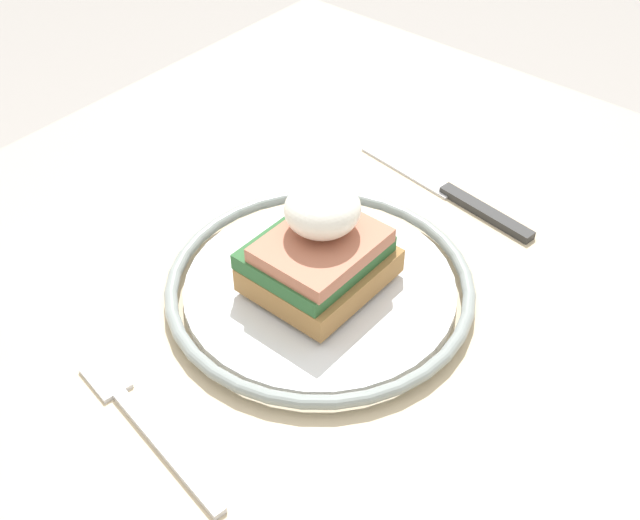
% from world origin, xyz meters
% --- Properties ---
extents(dining_table, '(0.80, 0.69, 0.76)m').
position_xyz_m(dining_table, '(0.00, 0.00, 0.61)').
color(dining_table, '#C6B28E').
rests_on(dining_table, ground_plane).
extents(plate, '(0.23, 0.23, 0.02)m').
position_xyz_m(plate, '(-0.01, -0.02, 0.77)').
color(plate, silver).
rests_on(plate, dining_table).
extents(sandwich, '(0.10, 0.09, 0.08)m').
position_xyz_m(sandwich, '(-0.01, -0.02, 0.80)').
color(sandwich, '#9E703D').
rests_on(sandwich, plate).
extents(fork, '(0.04, 0.15, 0.00)m').
position_xyz_m(fork, '(-0.17, -0.01, 0.76)').
color(fork, silver).
rests_on(fork, dining_table).
extents(knife, '(0.04, 0.19, 0.01)m').
position_xyz_m(knife, '(0.16, -0.03, 0.76)').
color(knife, '#2D2D2D').
rests_on(knife, dining_table).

